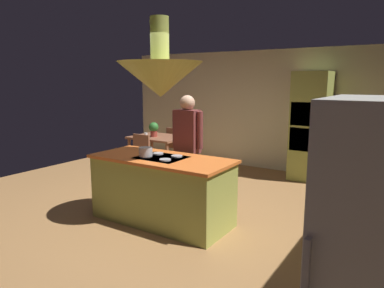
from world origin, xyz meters
TOP-DOWN VIEW (x-y plane):
  - ground at (0.00, 0.00)m, footprint 8.16×8.16m
  - wall_back at (0.00, 3.45)m, footprint 6.80×0.10m
  - kitchen_island at (0.00, -0.20)m, footprint 1.94×0.86m
  - oven_tower at (1.10, 3.04)m, footprint 0.66×0.62m
  - dining_table at (-1.70, 1.90)m, footprint 1.10×0.86m
  - person_at_island at (-0.05, 0.50)m, footprint 0.53×0.23m
  - range_hood at (0.00, -0.20)m, footprint 1.10×1.10m
  - pendant_light_over_table at (-1.70, 1.90)m, footprint 0.32×0.32m
  - chair_facing_island at (-1.70, 1.25)m, footprint 0.40×0.40m
  - chair_by_back_wall at (-1.70, 2.55)m, footprint 0.40×0.40m
  - potted_plant_on_table at (-1.77, 1.82)m, footprint 0.20×0.20m
  - cup_on_table at (-1.86, 1.68)m, footprint 0.07×0.07m
  - cooking_pot_on_cooktop at (-0.16, -0.33)m, footprint 0.18×0.18m

SIDE VIEW (x-z plane):
  - ground at x=0.00m, z-range 0.00..0.00m
  - kitchen_island at x=0.00m, z-range -0.01..0.91m
  - chair_facing_island at x=-1.70m, z-range 0.07..0.94m
  - chair_by_back_wall at x=-1.70m, z-range 0.07..0.94m
  - dining_table at x=-1.70m, z-range 0.28..1.04m
  - cup_on_table at x=-1.86m, z-range 0.76..0.85m
  - potted_plant_on_table at x=-1.77m, z-range 0.78..1.08m
  - person_at_island at x=-0.05m, z-range 0.13..1.83m
  - cooking_pot_on_cooktop at x=-0.16m, z-range 0.92..1.04m
  - oven_tower at x=1.10m, z-range 0.00..2.08m
  - wall_back at x=0.00m, z-range 0.00..2.55m
  - pendant_light_over_table at x=-1.70m, z-range 1.45..2.27m
  - range_hood at x=0.00m, z-range 1.45..2.45m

